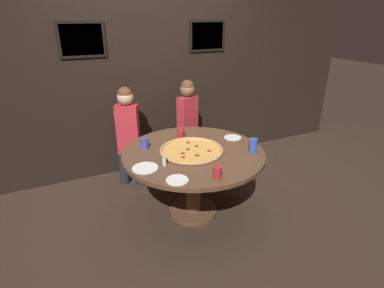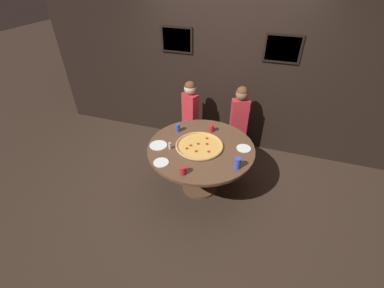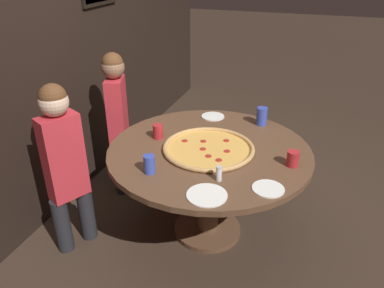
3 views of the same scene
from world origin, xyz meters
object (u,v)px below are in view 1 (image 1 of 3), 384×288
(condiment_shaker, at_px, (164,161))
(drink_cup_beside_pizza, at_px, (181,132))
(drink_cup_near_left, at_px, (253,145))
(diner_side_left, at_px, (128,132))
(drink_cup_centre_back, at_px, (217,172))
(drink_cup_far_right, at_px, (145,144))
(giant_pizza, at_px, (191,150))
(diner_centre_back, at_px, (188,121))
(dining_table, at_px, (193,164))
(white_plate_far_back, at_px, (233,137))
(white_plate_right_side, at_px, (177,180))
(white_plate_near_front, at_px, (145,168))

(condiment_shaker, bearing_deg, drink_cup_beside_pizza, 55.06)
(drink_cup_beside_pizza, distance_m, drink_cup_near_left, 0.84)
(drink_cup_near_left, bearing_deg, diner_side_left, 130.30)
(drink_cup_centre_back, bearing_deg, drink_cup_far_right, 114.76)
(drink_cup_centre_back, relative_size, drink_cup_beside_pizza, 0.95)
(drink_cup_centre_back, bearing_deg, giant_pizza, 87.54)
(condiment_shaker, relative_size, diner_centre_back, 0.08)
(giant_pizza, height_order, drink_cup_centre_back, drink_cup_centre_back)
(diner_centre_back, bearing_deg, diner_side_left, -17.53)
(drink_cup_near_left, bearing_deg, diner_centre_back, 98.49)
(drink_cup_far_right, height_order, diner_side_left, diner_side_left)
(dining_table, bearing_deg, drink_cup_centre_back, -94.59)
(white_plate_far_back, distance_m, diner_centre_back, 0.82)
(dining_table, bearing_deg, white_plate_far_back, 14.06)
(condiment_shaker, height_order, diner_centre_back, diner_centre_back)
(drink_cup_near_left, height_order, drink_cup_far_right, drink_cup_near_left)
(drink_cup_centre_back, bearing_deg, condiment_shaker, 129.28)
(white_plate_right_side, distance_m, white_plate_near_front, 0.37)
(drink_cup_far_right, bearing_deg, white_plate_right_side, -85.27)
(white_plate_far_back, distance_m, white_plate_near_front, 1.14)
(white_plate_near_front, xyz_separation_m, diner_centre_back, (0.90, 1.09, -0.03))
(dining_table, height_order, drink_cup_beside_pizza, drink_cup_beside_pizza)
(drink_cup_centre_back, height_order, diner_centre_back, diner_centre_back)
(giant_pizza, xyz_separation_m, drink_cup_beside_pizza, (0.05, 0.41, 0.04))
(drink_cup_centre_back, bearing_deg, drink_cup_near_left, 27.79)
(diner_side_left, bearing_deg, drink_cup_beside_pizza, 162.13)
(white_plate_right_side, relative_size, condiment_shaker, 1.96)
(diner_centre_back, bearing_deg, drink_cup_far_right, 20.07)
(drink_cup_centre_back, relative_size, diner_centre_back, 0.08)
(drink_cup_far_right, bearing_deg, dining_table, -31.12)
(drink_cup_near_left, bearing_deg, drink_cup_centre_back, -152.21)
(giant_pizza, relative_size, condiment_shaker, 6.64)
(drink_cup_beside_pizza, height_order, white_plate_near_front, drink_cup_beside_pizza)
(condiment_shaker, bearing_deg, dining_table, 24.95)
(drink_cup_centre_back, distance_m, white_plate_far_back, 0.93)
(drink_cup_beside_pizza, distance_m, white_plate_far_back, 0.59)
(diner_centre_back, bearing_deg, white_plate_near_front, 29.65)
(drink_cup_centre_back, relative_size, diner_side_left, 0.08)
(white_plate_far_back, bearing_deg, diner_side_left, 143.12)
(dining_table, bearing_deg, giant_pizza, 174.51)
(drink_cup_beside_pizza, height_order, drink_cup_near_left, drink_cup_near_left)
(drink_cup_near_left, distance_m, condiment_shaker, 0.91)
(drink_cup_near_left, distance_m, white_plate_near_front, 1.09)
(giant_pizza, xyz_separation_m, diner_centre_back, (0.37, 0.93, -0.04))
(white_plate_right_side, bearing_deg, giant_pizza, 53.73)
(white_plate_far_back, relative_size, white_plate_near_front, 0.81)
(white_plate_near_front, height_order, diner_centre_back, diner_centre_back)
(giant_pizza, xyz_separation_m, white_plate_near_front, (-0.53, -0.16, -0.01))
(white_plate_far_back, xyz_separation_m, diner_side_left, (-1.00, 0.75, -0.03))
(giant_pizza, distance_m, white_plate_near_front, 0.55)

